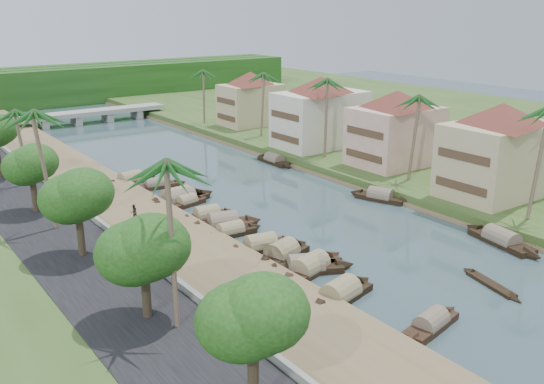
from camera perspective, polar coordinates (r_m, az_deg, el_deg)
ground at (r=59.23m, az=7.80°, el=-4.09°), size 220.00×220.00×0.00m
left_bank at (r=67.14m, az=-14.36°, el=-1.53°), size 10.00×180.00×0.80m
right_bank at (r=85.39m, az=7.95°, el=2.98°), size 16.00×180.00×1.20m
road at (r=64.70m, az=-21.36°, el=-2.64°), size 8.00×180.00×1.40m
retaining_wall at (r=65.56m, az=-17.82°, el=-1.41°), size 0.40×180.00×1.10m
far_right_fill at (r=113.62m, az=21.71°, el=5.45°), size 60.00×220.00×1.15m
treeline at (r=145.94m, az=-20.45°, el=9.32°), size 120.00×14.00×8.00m
bridge at (r=119.76m, az=-16.61°, el=7.06°), size 28.00×4.00×2.40m
building_near at (r=70.29m, az=20.55°, el=3.81°), size 14.85×14.85×10.20m
building_mid at (r=80.79m, az=11.55°, el=6.00°), size 14.11×14.11×9.70m
building_far at (r=90.02m, az=4.57°, el=7.59°), size 15.59×15.59×10.20m
building_distant at (r=106.51m, az=-2.04°, el=8.85°), size 12.62×12.62×9.20m
sampan_0 at (r=43.87m, az=14.72°, el=-11.93°), size 7.40×2.89×1.95m
sampan_1 at (r=46.67m, az=6.45°, el=-9.56°), size 8.52×3.79×2.44m
sampan_2 at (r=50.82m, az=3.60°, el=-7.15°), size 9.33×4.10×2.39m
sampan_3 at (r=50.96m, az=3.23°, el=-7.07°), size 8.55×5.24×2.30m
sampan_4 at (r=55.22m, az=-1.06°, el=-5.07°), size 8.10×3.01×2.25m
sampan_5 at (r=53.42m, az=0.94°, el=-5.86°), size 8.04×4.15×2.47m
sampan_6 at (r=60.84m, az=-4.62°, el=-2.97°), size 8.51×4.04×2.45m
sampan_7 at (r=58.70m, az=-3.93°, el=-3.74°), size 7.19×1.90×1.94m
sampan_8 at (r=63.14m, az=-6.15°, el=-2.26°), size 7.28×2.57×2.21m
sampan_9 at (r=68.89m, az=-8.65°, el=-0.68°), size 9.83×3.26×2.41m
sampan_10 at (r=67.76m, az=-8.04°, el=-0.98°), size 6.41×2.60×1.80m
sampan_11 at (r=69.37m, az=-8.91°, el=-0.56°), size 9.05×2.71×2.52m
sampan_12 at (r=74.86m, az=-10.81°, el=0.65°), size 7.82×2.55×1.88m
sampan_13 at (r=77.73m, az=-13.16°, el=1.12°), size 8.28×3.17×2.22m
sampan_14 at (r=60.38m, az=20.79°, el=-4.26°), size 3.47×9.68×2.29m
sampan_15 at (r=70.11m, az=10.19°, el=-0.45°), size 4.32×8.09×2.16m
sampan_16 at (r=85.27m, az=0.21°, el=2.99°), size 1.88×8.37×2.06m
canoe_0 at (r=51.65m, az=19.90°, el=-8.19°), size 2.52×6.82×0.90m
canoe_1 at (r=51.84m, az=2.59°, el=-7.02°), size 5.07×1.64×0.81m
canoe_2 at (r=70.35m, az=-9.21°, el=-0.60°), size 5.24×3.68×0.82m
palm_0 at (r=62.44m, az=24.15°, el=6.80°), size 3.20×3.20×12.28m
palm_1 at (r=72.85m, az=13.32°, el=8.46°), size 3.20×3.20×11.42m
palm_2 at (r=82.29m, az=5.18°, el=10.26°), size 3.20×3.20×12.10m
palm_3 at (r=96.15m, az=-1.00°, el=10.90°), size 3.20×3.20×11.37m
palm_4 at (r=36.75m, az=-9.69°, el=2.28°), size 3.20×3.20×12.47m
palm_5 at (r=57.46m, az=-20.84°, el=6.81°), size 3.20×3.20×12.50m
palm_6 at (r=74.18m, az=-22.63°, el=6.89°), size 3.20×3.20×10.07m
palm_7 at (r=107.85m, az=-6.53°, el=11.13°), size 3.20×3.20×10.70m
tree_0 at (r=29.72m, az=-1.84°, el=-11.79°), size 4.59×4.59×7.54m
tree_1 at (r=40.23m, az=-12.02°, el=-5.39°), size 5.15×5.15×6.94m
tree_2 at (r=51.54m, az=-17.89°, el=-0.43°), size 5.02×5.02×7.22m
tree_3 at (r=64.49m, az=-21.76°, el=2.34°), size 4.55×4.55×6.72m
tree_6 at (r=95.13m, az=5.92°, el=8.08°), size 4.88×4.88×7.30m
person_near at (r=43.98m, az=-0.54°, el=-9.51°), size 0.60×0.68×1.56m
person_far at (r=62.00m, az=-12.89°, el=-1.84°), size 0.81×0.66×1.56m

